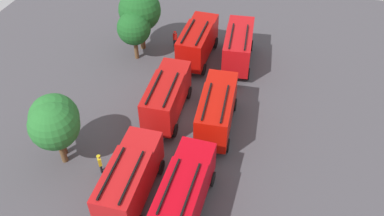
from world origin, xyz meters
The scene contains 15 objects.
ground_plane centered at (0.00, 0.00, 0.00)m, with size 54.84×54.84×0.00m, color #423F44.
fire_truck_0 centered at (-8.68, -2.05, 2.15)m, with size 7.20×2.75×3.88m.
fire_truck_1 centered at (-0.37, -2.18, 2.15)m, with size 7.39×3.27×3.88m.
fire_truck_2 centered at (9.18, -2.00, 2.15)m, with size 7.43×3.41×3.88m.
fire_truck_3 centered at (-8.74, 1.79, 2.15)m, with size 7.28×2.95×3.88m.
fire_truck_4 centered at (0.09, 2.21, 2.15)m, with size 7.32×3.07×3.88m.
fire_truck_5 centered at (8.80, 1.99, 2.15)m, with size 7.21×2.76×3.88m.
firefighter_0 centered at (-7.25, 4.95, 0.99)m, with size 0.48×0.45×1.75m.
firefighter_1 centered at (10.44, 4.91, 1.00)m, with size 0.40×0.48×1.77m.
tree_0 centered at (-7.07, 8.12, 3.79)m, with size 3.64×3.64×5.64m.
tree_1 centered at (-6.36, 8.55, 3.76)m, with size 3.60×3.60×5.59m.
tree_2 centered at (7.28, 7.99, 3.43)m, with size 3.29×3.29×5.10m.
tree_3 centered at (9.18, 8.06, 4.37)m, with size 4.19×4.19×6.50m.
traffic_cone_0 centered at (2.09, 4.14, 0.36)m, with size 0.51×0.51×0.72m, color #F2600C.
traffic_cone_1 centered at (4.16, -2.06, 0.29)m, with size 0.40×0.40×0.57m, color #F2600C.
Camera 1 is at (-23.91, -7.00, 23.93)m, focal length 37.84 mm.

